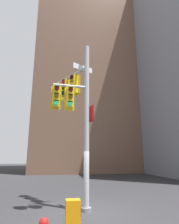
{
  "coord_description": "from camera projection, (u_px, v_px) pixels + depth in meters",
  "views": [
    {
      "loc": [
        -1.41,
        -8.59,
        2.26
      ],
      "look_at": [
        0.25,
        0.58,
        4.5
      ],
      "focal_mm": 29.96,
      "sensor_mm": 36.0,
      "label": 1
    }
  ],
  "objects": [
    {
      "name": "ground",
      "position": [
        86.0,
        211.0,
        7.94
      ],
      "size": [
        120.0,
        120.0,
        0.0
      ],
      "primitive_type": "plane",
      "color": "#2D2D30"
    },
    {
      "name": "building_mid_block",
      "position": [
        82.0,
        38.0,
        38.27
      ],
      "size": [
        15.87,
        15.87,
        52.02
      ],
      "primitive_type": "cube",
      "color": "brown",
      "rests_on": "ground"
    },
    {
      "name": "signal_pole_assembly",
      "position": [
        73.0,
        103.0,
        9.51
      ],
      "size": [
        2.1,
        2.94,
        7.87
      ],
      "color": "#B2B2B5",
      "rests_on": "ground"
    },
    {
      "name": "newspaper_box",
      "position": [
        73.0,
        217.0,
        5.6
      ],
      "size": [
        0.45,
        0.36,
        0.99
      ],
      "color": "orange",
      "rests_on": "ground"
    }
  ]
}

